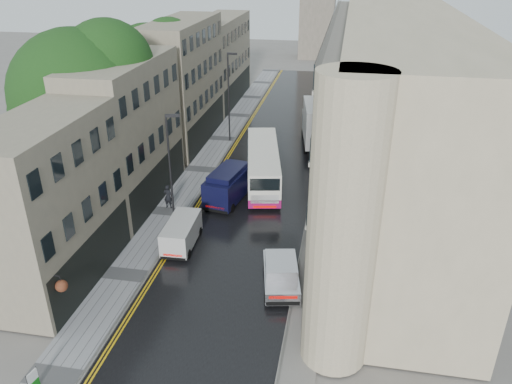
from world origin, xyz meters
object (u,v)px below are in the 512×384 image
(navy_van, at_px, (207,191))
(lamp_post_far, at_px, (229,98))
(white_van, at_px, (163,244))
(silver_hatchback, at_px, (266,289))
(white_lorry, at_px, (306,131))
(pedestrian, at_px, (168,196))
(cream_bus, at_px, (249,181))
(tree_far, at_px, (151,85))
(tree_near, at_px, (81,118))
(estate_sign, at_px, (33,381))
(lamp_post_near, at_px, (171,175))

(navy_van, distance_m, lamp_post_far, 15.24)
(white_van, bearing_deg, silver_hatchback, -26.58)
(white_lorry, bearing_deg, silver_hatchback, -98.34)
(white_lorry, xyz_separation_m, pedestrian, (-9.31, -13.55, -1.26))
(cream_bus, bearing_deg, tree_far, 128.10)
(tree_far, height_order, silver_hatchback, tree_far)
(tree_near, bearing_deg, pedestrian, -1.71)
(silver_hatchback, relative_size, lamp_post_far, 0.51)
(pedestrian, relative_size, estate_sign, 1.89)
(lamp_post_near, bearing_deg, cream_bus, 36.79)
(cream_bus, bearing_deg, navy_van, -152.83)
(tree_near, bearing_deg, tree_far, 88.68)
(silver_hatchback, relative_size, lamp_post_near, 0.54)
(white_lorry, relative_size, lamp_post_near, 1.05)
(tree_near, distance_m, lamp_post_near, 8.81)
(white_van, xyz_separation_m, navy_van, (1.02, 7.11, 0.47))
(lamp_post_near, bearing_deg, silver_hatchback, -58.72)
(tree_near, bearing_deg, navy_van, 3.30)
(navy_van, bearing_deg, cream_bus, 48.53)
(silver_hatchback, bearing_deg, pedestrian, 122.43)
(white_van, bearing_deg, lamp_post_far, 90.04)
(tree_near, bearing_deg, lamp_post_near, -21.98)
(silver_hatchback, height_order, estate_sign, silver_hatchback)
(tree_far, distance_m, cream_bus, 16.29)
(white_van, height_order, pedestrian, pedestrian)
(pedestrian, relative_size, lamp_post_far, 0.21)
(estate_sign, bearing_deg, navy_van, 91.32)
(tree_far, relative_size, lamp_post_far, 1.39)
(tree_near, relative_size, cream_bus, 1.25)
(tree_near, xyz_separation_m, navy_van, (9.22, 0.53, -5.52))
(pedestrian, distance_m, lamp_post_far, 15.97)
(white_lorry, distance_m, white_van, 21.32)
(cream_bus, xyz_separation_m, navy_van, (-2.88, -2.27, -0.11))
(cream_bus, bearing_deg, pedestrian, -163.80)
(cream_bus, distance_m, white_lorry, 11.16)
(white_lorry, bearing_deg, tree_far, 173.12)
(tree_near, height_order, navy_van, tree_near)
(cream_bus, relative_size, silver_hatchback, 2.44)
(white_lorry, bearing_deg, pedestrian, -132.73)
(estate_sign, bearing_deg, white_van, 90.77)
(tree_near, bearing_deg, lamp_post_far, 63.82)
(silver_hatchback, distance_m, lamp_post_near, 10.93)
(lamp_post_near, relative_size, lamp_post_far, 0.94)
(tree_near, xyz_separation_m, cream_bus, (12.10, 2.80, -5.41))
(estate_sign, bearing_deg, white_lorry, 83.85)
(tree_near, distance_m, estate_sign, 20.26)
(tree_near, relative_size, white_lorry, 1.57)
(lamp_post_far, relative_size, estate_sign, 8.86)
(white_van, relative_size, estate_sign, 4.11)
(white_van, xyz_separation_m, pedestrian, (-1.89, 6.39, 0.11))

